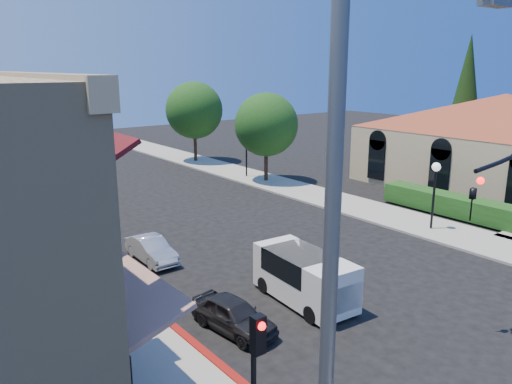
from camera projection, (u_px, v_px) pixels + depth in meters
ground at (501, 356)px, 14.61m from camera, size 120.00×120.00×0.00m
sidewalk_right at (227, 170)px, 40.51m from camera, size 3.50×50.00×0.12m
curb_red_strip at (162, 320)px, 16.67m from camera, size 0.25×10.00×0.06m
mission_building at (502, 131)px, 35.55m from camera, size 30.12×30.12×6.40m
hedge at (448, 215)px, 28.45m from camera, size 1.40×8.00×1.10m
conifer_far at (466, 89)px, 43.46m from camera, size 3.20×3.20×11.00m
street_tree_a at (266, 125)px, 35.69m from camera, size 4.56×4.56×6.48m
street_tree_b at (194, 110)px, 43.28m from camera, size 4.94×4.94×7.02m
secondary_signal at (256, 359)px, 10.39m from camera, size 0.28×0.42×3.32m
cobra_streetlight at (348, 305)px, 6.37m from camera, size 3.60×0.25×9.31m
lamppost_left_near at (110, 254)px, 15.05m from camera, size 0.44×0.44×3.57m
lamppost_left_far at (6, 176)px, 25.80m from camera, size 0.44×0.44×3.57m
lamppost_right_near at (435, 179)px, 25.12m from camera, size 0.44×0.44×3.57m
lamppost_right_far at (246, 142)px, 37.41m from camera, size 0.44×0.44×3.57m
white_van at (305, 275)px, 17.73m from camera, size 2.06×4.17×1.80m
parked_car_a at (233, 315)px, 15.90m from camera, size 1.66×3.34×1.09m
parked_car_b at (151, 249)px, 21.62m from camera, size 1.12×3.20×1.05m
parked_car_c at (61, 213)px, 26.94m from camera, size 1.87×3.89×1.09m
parked_car_d at (17, 179)px, 34.35m from camera, size 2.52×4.98×1.35m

